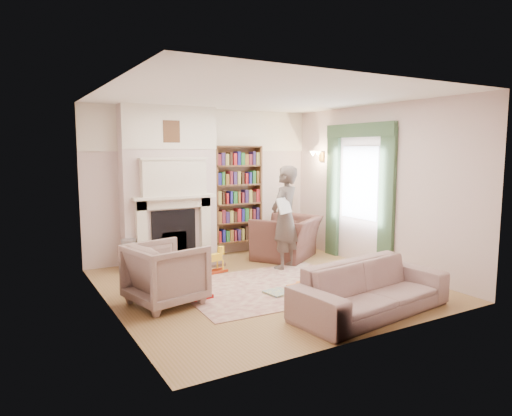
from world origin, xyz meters
TOP-DOWN VIEW (x-y plane):
  - floor at (0.00, 0.00)m, footprint 4.50×4.50m
  - ceiling at (0.00, 0.00)m, footprint 4.50×4.50m
  - wall_back at (0.00, 2.25)m, footprint 4.50×0.00m
  - wall_front at (0.00, -2.25)m, footprint 4.50×0.00m
  - wall_left at (-2.25, 0.00)m, footprint 0.00×4.50m
  - wall_right at (2.25, 0.00)m, footprint 0.00×4.50m
  - fireplace at (-0.75, 2.05)m, footprint 1.70×0.58m
  - bookcase at (0.65, 2.12)m, footprint 1.00×0.24m
  - window at (2.23, 0.40)m, footprint 0.02×0.90m
  - curtain_left at (2.20, -0.30)m, footprint 0.07×0.32m
  - curtain_right at (2.20, 1.10)m, footprint 0.07×0.32m
  - pelmet at (2.19, 0.40)m, footprint 0.09×1.70m
  - wall_sconce at (2.03, 1.50)m, footprint 0.20×0.24m
  - rug at (0.01, -0.14)m, footprint 2.66×2.09m
  - armchair_reading at (1.27, 1.28)m, footprint 1.59×1.55m
  - armchair_left at (-1.56, -0.08)m, footprint 1.07×1.05m
  - sofa at (0.55, -1.69)m, footprint 2.25×1.11m
  - man_reading at (0.82, 0.68)m, footprint 0.77×0.68m
  - newspaper at (0.67, 0.48)m, footprint 0.39×0.28m
  - coffee_table at (1.01, -1.15)m, footprint 0.74×0.52m
  - paraffin_heater at (-1.57, 1.82)m, footprint 0.25×0.25m
  - rocking_horse at (-0.41, 0.97)m, footprint 0.53×0.29m
  - board_game at (-0.06, -0.48)m, footprint 0.37×0.37m
  - game_box_lid at (-1.09, -0.13)m, footprint 0.32×0.23m
  - comic_annuals at (0.36, -0.41)m, footprint 0.62×0.58m

SIDE VIEW (x-z plane):
  - floor at x=0.00m, z-range 0.00..0.00m
  - rug at x=0.01m, z-range 0.00..0.01m
  - comic_annuals at x=0.36m, z-range 0.01..0.03m
  - board_game at x=-0.06m, z-range 0.01..0.04m
  - game_box_lid at x=-1.09m, z-range 0.01..0.06m
  - rocking_horse at x=-0.41m, z-range 0.00..0.44m
  - coffee_table at x=1.01m, z-range 0.00..0.45m
  - paraffin_heater at x=-1.57m, z-range 0.00..0.55m
  - sofa at x=0.55m, z-range 0.00..0.63m
  - armchair_reading at x=1.27m, z-range 0.00..0.78m
  - armchair_left at x=-1.56m, z-range 0.00..0.82m
  - man_reading at x=0.82m, z-range 0.00..1.77m
  - newspaper at x=0.67m, z-range 0.99..1.25m
  - bookcase at x=0.65m, z-range 0.25..2.10m
  - curtain_left at x=2.20m, z-range 0.00..2.40m
  - curtain_right at x=2.20m, z-range 0.00..2.40m
  - fireplace at x=-0.75m, z-range -0.01..2.79m
  - wall_back at x=0.00m, z-range -0.85..3.65m
  - wall_front at x=0.00m, z-range -0.85..3.65m
  - wall_left at x=-2.25m, z-range -0.85..3.65m
  - wall_right at x=2.25m, z-range -0.85..3.65m
  - window at x=2.23m, z-range 0.80..2.10m
  - wall_sconce at x=2.03m, z-range 1.78..2.02m
  - pelmet at x=2.19m, z-range 2.26..2.50m
  - ceiling at x=0.00m, z-range 2.80..2.80m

